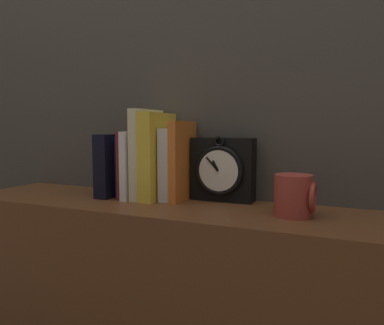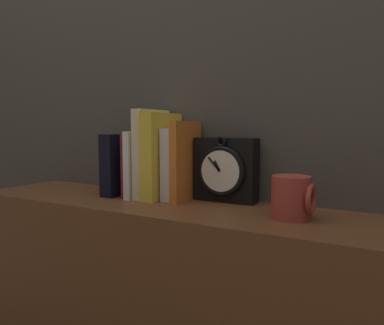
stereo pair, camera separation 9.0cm
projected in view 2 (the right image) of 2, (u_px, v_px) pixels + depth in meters
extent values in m
cube|color=#47423D|center=(222.00, 15.00, 1.04)|extent=(6.00, 0.05, 2.60)
cube|color=black|center=(226.00, 170.00, 1.01)|extent=(0.17, 0.05, 0.17)
torus|color=black|center=(221.00, 171.00, 0.98)|extent=(0.13, 0.01, 0.13)
cylinder|color=white|center=(220.00, 171.00, 0.97)|extent=(0.11, 0.01, 0.11)
cube|color=black|center=(217.00, 166.00, 0.97)|extent=(0.02, 0.00, 0.03)
cube|color=black|center=(214.00, 164.00, 0.98)|extent=(0.04, 0.00, 0.04)
torus|color=black|center=(221.00, 142.00, 0.97)|extent=(0.03, 0.01, 0.03)
cube|color=black|center=(123.00, 164.00, 1.12)|extent=(0.04, 0.16, 0.18)
cube|color=navy|center=(136.00, 165.00, 1.12)|extent=(0.03, 0.11, 0.17)
cube|color=maroon|center=(139.00, 164.00, 1.09)|extent=(0.01, 0.15, 0.19)
cube|color=white|center=(143.00, 164.00, 1.08)|extent=(0.02, 0.16, 0.19)
cube|color=beige|center=(152.00, 154.00, 1.06)|extent=(0.03, 0.15, 0.25)
cube|color=yellow|center=(162.00, 156.00, 1.05)|extent=(0.04, 0.15, 0.24)
cube|color=silver|center=(177.00, 164.00, 1.04)|extent=(0.03, 0.12, 0.20)
cube|color=orange|center=(186.00, 161.00, 1.02)|extent=(0.02, 0.14, 0.22)
cylinder|color=#9E382D|center=(291.00, 197.00, 0.82)|extent=(0.08, 0.08, 0.09)
torus|color=#9E382D|center=(311.00, 199.00, 0.80)|extent=(0.01, 0.07, 0.07)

